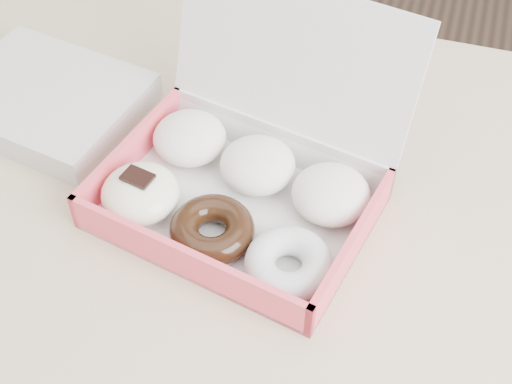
# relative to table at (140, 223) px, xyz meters

# --- Properties ---
(table) EXTENTS (1.20, 0.80, 0.75)m
(table) POSITION_rel_table_xyz_m (0.00, 0.00, 0.00)
(table) COLOR tan
(table) RESTS_ON ground
(donut_box) EXTENTS (0.35, 0.33, 0.22)m
(donut_box) POSITION_rel_table_xyz_m (0.14, 0.01, 0.11)
(donut_box) COLOR silver
(donut_box) RESTS_ON table
(newspapers) EXTENTS (0.27, 0.23, 0.04)m
(newspapers) POSITION_rel_table_xyz_m (-0.16, 0.09, 0.10)
(newspapers) COLOR silver
(newspapers) RESTS_ON table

